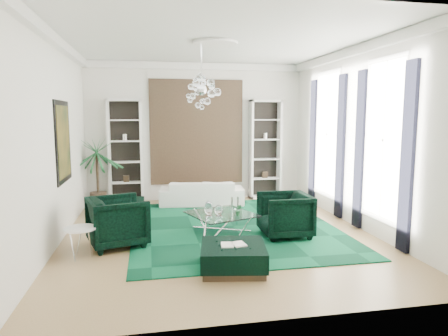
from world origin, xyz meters
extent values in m
cube|color=#A48556|center=(0.00, 0.00, -0.01)|extent=(6.00, 7.00, 0.02)
cube|color=white|center=(0.00, 0.00, 3.81)|extent=(6.00, 7.00, 0.02)
cube|color=silver|center=(0.00, 3.51, 1.90)|extent=(6.00, 0.02, 3.80)
cube|color=silver|center=(0.00, -3.51, 1.90)|extent=(6.00, 0.02, 3.80)
cube|color=silver|center=(-3.01, 0.00, 1.90)|extent=(0.02, 7.00, 3.80)
cube|color=silver|center=(3.01, 0.00, 1.90)|extent=(0.02, 7.00, 3.80)
cylinder|color=white|center=(0.00, 0.30, 3.77)|extent=(0.90, 0.90, 0.05)
cube|color=black|center=(0.00, 3.46, 1.90)|extent=(2.50, 0.06, 2.80)
cube|color=black|center=(-2.97, 0.60, 1.85)|extent=(0.04, 1.30, 1.60)
cube|color=white|center=(2.99, -0.90, 1.90)|extent=(0.03, 1.10, 2.90)
cube|color=black|center=(2.96, -1.68, 1.65)|extent=(0.07, 0.30, 3.25)
cube|color=black|center=(2.96, -0.12, 1.65)|extent=(0.07, 0.30, 3.25)
cube|color=white|center=(2.99, 1.50, 1.90)|extent=(0.03, 1.10, 2.90)
cube|color=black|center=(2.96, 0.72, 1.65)|extent=(0.07, 0.30, 3.25)
cube|color=black|center=(2.96, 2.28, 1.65)|extent=(0.07, 0.30, 3.25)
cube|color=#032F1B|center=(0.40, 0.43, 0.01)|extent=(4.20, 5.00, 0.02)
imported|color=white|center=(0.03, 2.70, 0.32)|extent=(2.28, 1.09, 0.64)
imported|color=black|center=(-1.92, -0.39, 0.45)|extent=(1.23, 1.21, 0.90)
imported|color=black|center=(1.25, -0.41, 0.43)|extent=(0.96, 0.94, 0.86)
cube|color=black|center=(-1.90, 1.94, 0.18)|extent=(0.85, 0.85, 0.36)
cube|color=black|center=(-0.10, -1.90, 0.20)|extent=(1.12, 1.12, 0.39)
cube|color=white|center=(-0.10, -1.90, 0.40)|extent=(0.39, 0.26, 0.03)
cylinder|color=white|center=(-2.48, -0.94, 0.25)|extent=(0.64, 0.64, 0.51)
imported|color=#195A2C|center=(0.37, -0.19, 0.51)|extent=(0.15, 0.14, 0.23)
camera|label=1|loc=(-1.33, -7.67, 2.36)|focal=32.00mm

